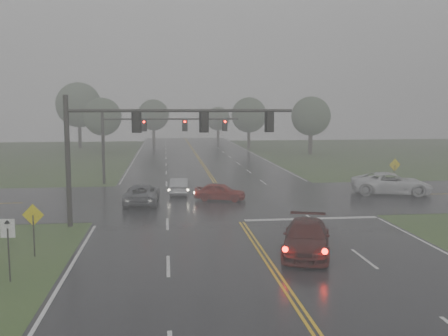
{
  "coord_description": "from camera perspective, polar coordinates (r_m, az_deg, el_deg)",
  "views": [
    {
      "loc": [
        -4.55,
        -15.43,
        6.95
      ],
      "look_at": [
        -0.84,
        16.0,
        3.12
      ],
      "focal_mm": 40.0,
      "sensor_mm": 36.0,
      "label": 1
    }
  ],
  "objects": [
    {
      "name": "tree_nw_b",
      "position": [
        89.46,
        -16.27,
        6.93
      ],
      "size": [
        7.68,
        7.68,
        11.29
      ],
      "color": "#2E231E",
      "rests_on": "ground"
    },
    {
      "name": "sedan_red",
      "position": [
        37.69,
        -0.44,
        -3.73
      ],
      "size": [
        4.15,
        2.71,
        1.31
      ],
      "primitive_type": "imported",
      "rotation": [
        0.0,
        0.0,
        1.24
      ],
      "color": "maroon",
      "rests_on": "ground"
    },
    {
      "name": "tree_e_near",
      "position": [
        76.43,
        9.91,
        5.85
      ],
      "size": [
        5.9,
        5.9,
        8.66
      ],
      "color": "#2E231E",
      "rests_on": "ground"
    },
    {
      "name": "signal_gantry_near",
      "position": [
        29.76,
        -9.73,
        3.79
      ],
      "size": [
        13.42,
        0.34,
        7.69
      ],
      "color": "black",
      "rests_on": "ground"
    },
    {
      "name": "tree_n_mid",
      "position": [
        94.83,
        -8.07,
        6.02
      ],
      "size": [
        5.81,
        5.81,
        8.53
      ],
      "color": "#2E231E",
      "rests_on": "ground"
    },
    {
      "name": "tree_n_far",
      "position": [
        103.27,
        -0.69,
        5.66
      ],
      "size": [
        4.89,
        4.89,
        7.19
      ],
      "color": "#2E231E",
      "rests_on": "ground"
    },
    {
      "name": "ground",
      "position": [
        17.53,
        9.29,
        -16.55
      ],
      "size": [
        180.0,
        180.0,
        0.0
      ],
      "primitive_type": "plane",
      "color": "#324D21",
      "rests_on": "ground"
    },
    {
      "name": "sedan_maroon",
      "position": [
        24.51,
        9.36,
        -9.67
      ],
      "size": [
        3.67,
        5.73,
        1.54
      ],
      "primitive_type": "imported",
      "rotation": [
        0.0,
        0.0,
        -0.31
      ],
      "color": "#3E0D0B",
      "rests_on": "ground"
    },
    {
      "name": "sign_diamond_east",
      "position": [
        44.97,
        18.93,
        -0.05
      ],
      "size": [
        1.09,
        0.28,
        2.67
      ],
      "rotation": [
        0.0,
        0.0,
        0.22
      ],
      "color": "black",
      "rests_on": "ground"
    },
    {
      "name": "stop_bar",
      "position": [
        31.94,
        9.95,
        -5.77
      ],
      "size": [
        8.5,
        0.5,
        0.01
      ],
      "primitive_type": "cube",
      "color": "silver",
      "rests_on": "ground"
    },
    {
      "name": "sedan_silver",
      "position": [
        40.52,
        -5.1,
        -3.0
      ],
      "size": [
        1.69,
        4.11,
        1.33
      ],
      "primitive_type": "imported",
      "rotation": [
        0.0,
        0.0,
        3.07
      ],
      "color": "#A0A3A8",
      "rests_on": "ground"
    },
    {
      "name": "cross_street",
      "position": [
        38.34,
        0.2,
        -3.54
      ],
      "size": [
        120.0,
        14.0,
        0.02
      ],
      "primitive_type": "cube",
      "color": "black",
      "rests_on": "ground"
    },
    {
      "name": "pickup_white",
      "position": [
        42.54,
        18.54,
        -2.87
      ],
      "size": [
        6.8,
        4.35,
        1.75
      ],
      "primitive_type": "imported",
      "rotation": [
        0.0,
        0.0,
        1.32
      ],
      "color": "silver",
      "rests_on": "ground"
    },
    {
      "name": "sign_diamond_west",
      "position": [
        25.03,
        -20.96,
        -5.7
      ],
      "size": [
        1.03,
        0.21,
        2.5
      ],
      "rotation": [
        0.0,
        0.0,
        -0.17
      ],
      "color": "black",
      "rests_on": "ground"
    },
    {
      "name": "car_grey",
      "position": [
        36.92,
        -9.35,
        -4.04
      ],
      "size": [
        2.57,
        5.2,
        1.42
      ],
      "primitive_type": "imported",
      "rotation": [
        0.0,
        0.0,
        3.1
      ],
      "color": "#56585E",
      "rests_on": "ground"
    },
    {
      "name": "tree_ne_a",
      "position": [
        84.48,
        2.86,
        6.06
      ],
      "size": [
        5.93,
        5.93,
        8.71
      ],
      "color": "#2E231E",
      "rests_on": "ground"
    },
    {
      "name": "tree_nw_a",
      "position": [
        78.67,
        -13.72,
        5.71
      ],
      "size": [
        5.78,
        5.78,
        8.49
      ],
      "color": "#2E231E",
      "rests_on": "ground"
    },
    {
      "name": "signal_gantry_far",
      "position": [
        46.43,
        -8.88,
        4.09
      ],
      "size": [
        12.58,
        0.34,
        6.71
      ],
      "color": "black",
      "rests_on": "ground"
    },
    {
      "name": "sign_arrow_white",
      "position": [
        21.82,
        -23.45,
        -7.35
      ],
      "size": [
        0.57,
        0.1,
        2.57
      ],
      "rotation": [
        0.0,
        0.0,
        -0.07
      ],
      "color": "black",
      "rests_on": "ground"
    },
    {
      "name": "main_road",
      "position": [
        36.4,
        0.58,
        -4.11
      ],
      "size": [
        18.0,
        160.0,
        0.02
      ],
      "primitive_type": "cube",
      "color": "black",
      "rests_on": "ground"
    }
  ]
}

